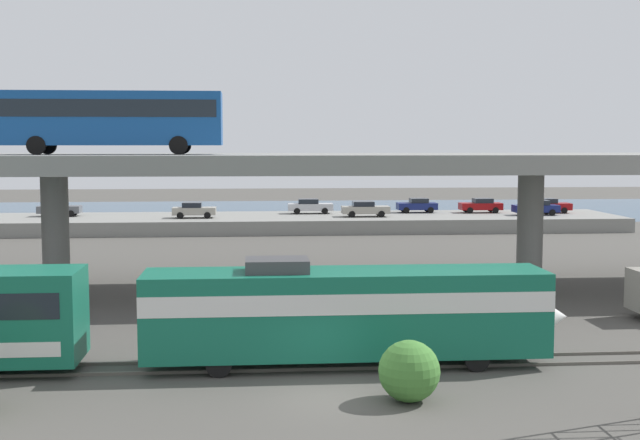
% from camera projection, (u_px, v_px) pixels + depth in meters
% --- Properties ---
extents(ground_plane, '(260.00, 260.00, 0.00)m').
position_uv_depth(ground_plane, '(331.00, 397.00, 28.23)').
color(ground_plane, '#4C4944').
extents(rail_strip_near, '(110.00, 0.12, 0.12)m').
position_uv_depth(rail_strip_near, '(323.00, 369.00, 31.47)').
color(rail_strip_near, '#59544C').
rests_on(rail_strip_near, ground_plane).
extents(rail_strip_far, '(110.00, 0.12, 0.12)m').
position_uv_depth(rail_strip_far, '(320.00, 359.00, 32.92)').
color(rail_strip_far, '#59544C').
rests_on(rail_strip_far, ground_plane).
extents(train_locomotive, '(16.47, 3.04, 4.18)m').
position_uv_depth(train_locomotive, '(365.00, 309.00, 32.13)').
color(train_locomotive, '#14664C').
rests_on(train_locomotive, ground_plane).
extents(highway_overpass, '(96.00, 11.27, 7.93)m').
position_uv_depth(highway_overpass, '(298.00, 167.00, 47.41)').
color(highway_overpass, gray).
rests_on(highway_overpass, ground_plane).
extents(transit_bus_on_overpass, '(12.00, 2.68, 3.40)m').
position_uv_depth(transit_bus_on_overpass, '(111.00, 117.00, 45.42)').
color(transit_bus_on_overpass, '#14478C').
rests_on(transit_bus_on_overpass, highway_overpass).
extents(pier_parking_lot, '(67.71, 11.64, 1.35)m').
position_uv_depth(pier_parking_lot, '(279.00, 223.00, 82.75)').
color(pier_parking_lot, gray).
rests_on(pier_parking_lot, ground_plane).
extents(parked_car_0, '(4.64, 1.96, 1.50)m').
position_uv_depth(parked_car_0, '(365.00, 209.00, 81.82)').
color(parked_car_0, '#9E998C').
rests_on(parked_car_0, pier_parking_lot).
extents(parked_car_1, '(4.09, 1.98, 1.50)m').
position_uv_depth(parked_car_1, '(417.00, 205.00, 86.59)').
color(parked_car_1, navy).
rests_on(parked_car_1, pier_parking_lot).
extents(parked_car_2, '(4.14, 2.00, 1.50)m').
position_uv_depth(parked_car_2, '(194.00, 210.00, 80.43)').
color(parked_car_2, '#9E998C').
rests_on(parked_car_2, pier_parking_lot).
extents(parked_car_3, '(4.31, 1.90, 1.50)m').
position_uv_depth(parked_car_3, '(481.00, 205.00, 86.42)').
color(parked_car_3, maroon).
rests_on(parked_car_3, pier_parking_lot).
extents(parked_car_4, '(4.60, 1.92, 1.50)m').
position_uv_depth(parked_car_4, '(547.00, 206.00, 86.09)').
color(parked_car_4, maroon).
rests_on(parked_car_4, pier_parking_lot).
extents(parked_car_5, '(4.52, 1.82, 1.50)m').
position_uv_depth(parked_car_5, '(536.00, 207.00, 83.51)').
color(parked_car_5, navy).
rests_on(parked_car_5, pier_parking_lot).
extents(parked_car_6, '(4.10, 1.87, 1.50)m').
position_uv_depth(parked_car_6, '(59.00, 208.00, 82.25)').
color(parked_car_6, '#515459').
rests_on(parked_car_6, pier_parking_lot).
extents(parked_car_7, '(4.56, 1.90, 1.50)m').
position_uv_depth(parked_car_7, '(310.00, 206.00, 85.43)').
color(parked_car_7, '#B7B7BC').
rests_on(parked_car_7, pier_parking_lot).
extents(harbor_water, '(140.00, 36.00, 0.01)m').
position_uv_depth(harbor_water, '(273.00, 211.00, 105.64)').
color(harbor_water, navy).
rests_on(harbor_water, ground_plane).
extents(shrub_right, '(2.06, 2.06, 2.06)m').
position_uv_depth(shrub_right, '(409.00, 371.00, 27.62)').
color(shrub_right, '#417D33').
rests_on(shrub_right, ground_plane).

